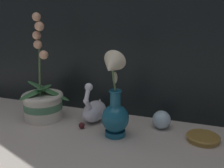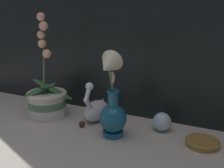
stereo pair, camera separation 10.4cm
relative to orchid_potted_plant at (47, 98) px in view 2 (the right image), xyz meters
The scene contains 7 objects.
ground_plane 0.36m from the orchid_potted_plant, 21.90° to the right, with size 2.80×2.80×0.00m, color #BCB2A3.
orchid_potted_plant is the anchor object (origin of this frame).
swan_figurine 0.23m from the orchid_potted_plant, 14.10° to the left, with size 0.09×0.18×0.18m.
blue_vase 0.37m from the orchid_potted_plant, ahead, with size 0.10×0.14×0.34m.
glass_sphere 0.52m from the orchid_potted_plant, ahead, with size 0.08×0.08×0.08m.
amber_dish 0.68m from the orchid_potted_plant, ahead, with size 0.12×0.12×0.02m.
glass_bauble 0.22m from the orchid_potted_plant, 10.72° to the right, with size 0.03×0.03×0.03m.
Camera 2 is at (0.42, -0.76, 0.47)m, focal length 42.00 mm.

